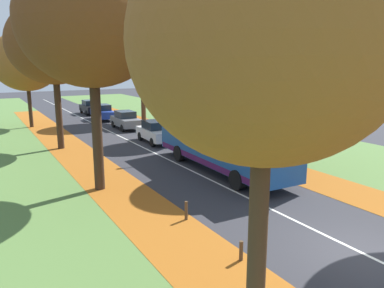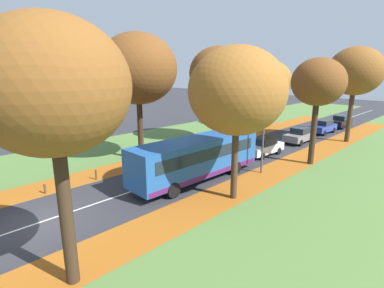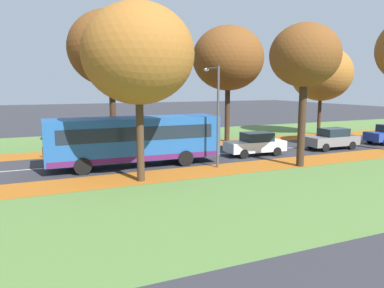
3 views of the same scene
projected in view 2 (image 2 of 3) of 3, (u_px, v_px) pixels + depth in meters
The scene contains 21 objects.
ground_plane at pixel (40, 222), 15.31m from camera, with size 160.00×160.00×0.00m, color #2D2D33.
grass_verge_left at pixel (189, 135), 35.39m from camera, with size 12.00×90.00×0.01m, color #517538.
leaf_litter_left at pixel (179, 152), 28.11m from camera, with size 2.80×60.00×0.00m, color #9E5619.
grass_verge_right at pixel (359, 171), 22.87m from camera, with size 12.00×90.00×0.01m, color #517538.
leaf_litter_right at pixel (264, 176), 21.85m from camera, with size 2.80×60.00×0.00m, color #9E5619.
road_centre_line at pixel (256, 149), 29.13m from camera, with size 0.12×80.00×0.01m, color silver.
tree_left_near at pixel (138, 69), 24.15m from camera, with size 6.38×6.38×10.50m.
tree_left_mid at pixel (218, 73), 30.99m from camera, with size 6.09×6.09×9.92m.
tree_left_far at pixel (268, 81), 39.09m from camera, with size 5.97×5.97×8.74m.
tree_right_nearest at pixel (52, 88), 9.36m from camera, with size 4.97×4.97×9.34m.
tree_right_near at pixel (237, 91), 16.67m from camera, with size 5.54×5.54×8.93m.
tree_right_mid at pixel (318, 83), 23.16m from camera, with size 4.12×4.12×8.50m.
tree_right_far at pixel (355, 71), 30.47m from camera, with size 5.45×5.45×9.86m.
bollard_second at pixel (45, 189), 18.76m from camera, with size 0.12×0.12×0.63m, color #4C3823.
bollard_third at pixel (96, 175), 21.11m from camera, with size 0.12×0.12×0.74m, color #4C3823.
streetlamp_right at pixel (260, 124), 21.92m from camera, with size 1.89×0.28×6.00m.
bus at pixel (197, 157), 20.82m from camera, with size 2.86×10.46×2.98m.
car_white_lead at pixel (264, 146), 27.04m from camera, with size 1.94×4.28×1.62m.
car_grey_following at pixel (300, 135), 31.66m from camera, with size 1.84×4.23×1.62m.
car_blue_third_in_line at pixel (323, 127), 36.28m from camera, with size 1.93×4.27×1.62m.
car_black_fourth_in_line at pixel (341, 121), 39.91m from camera, with size 1.80×4.21×1.62m.
Camera 2 is at (15.28, -4.41, 7.64)m, focal length 28.00 mm.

